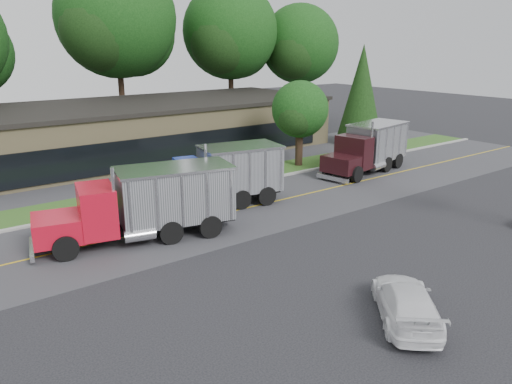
# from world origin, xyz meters

# --- Properties ---
(ground) EXTENTS (140.00, 140.00, 0.00)m
(ground) POSITION_xyz_m (0.00, 0.00, 0.00)
(ground) COLOR #343439
(ground) RESTS_ON ground
(road) EXTENTS (60.00, 8.00, 0.02)m
(road) POSITION_xyz_m (0.00, 9.00, 0.00)
(road) COLOR #4A4A4E
(road) RESTS_ON ground
(center_line) EXTENTS (60.00, 0.12, 0.01)m
(center_line) POSITION_xyz_m (0.00, 9.00, 0.00)
(center_line) COLOR gold
(center_line) RESTS_ON ground
(curb) EXTENTS (60.00, 0.30, 0.12)m
(curb) POSITION_xyz_m (0.00, 13.20, 0.00)
(curb) COLOR #9E9E99
(curb) RESTS_ON ground
(grass_verge) EXTENTS (60.00, 3.40, 0.03)m
(grass_verge) POSITION_xyz_m (0.00, 15.00, 0.00)
(grass_verge) COLOR #2E6121
(grass_verge) RESTS_ON ground
(far_parking) EXTENTS (60.00, 7.00, 0.02)m
(far_parking) POSITION_xyz_m (0.00, 20.00, 0.00)
(far_parking) COLOR #4A4A4E
(far_parking) RESTS_ON ground
(strip_mall) EXTENTS (32.00, 12.00, 4.00)m
(strip_mall) POSITION_xyz_m (2.00, 26.00, 2.00)
(strip_mall) COLOR tan
(strip_mall) RESTS_ON ground
(tree_far_c) EXTENTS (11.71, 11.02, 16.71)m
(tree_far_c) POSITION_xyz_m (4.18, 34.14, 10.67)
(tree_far_c) COLOR #382619
(tree_far_c) RESTS_ON ground
(tree_far_d) EXTENTS (10.59, 9.97, 15.11)m
(tree_far_d) POSITION_xyz_m (16.16, 33.13, 9.64)
(tree_far_d) COLOR #382619
(tree_far_d) RESTS_ON ground
(tree_far_e) EXTENTS (9.26, 8.71, 13.20)m
(tree_far_e) POSITION_xyz_m (24.14, 31.11, 8.43)
(tree_far_e) COLOR #382619
(tree_far_e) RESTS_ON ground
(evergreen_right) EXTENTS (3.92, 3.92, 8.91)m
(evergreen_right) POSITION_xyz_m (20.00, 18.00, 4.89)
(evergreen_right) COLOR #382619
(evergreen_right) RESTS_ON ground
(tree_verge) EXTENTS (4.46, 4.20, 6.36)m
(tree_verge) POSITION_xyz_m (10.07, 15.05, 4.05)
(tree_verge) COLOR #382619
(tree_verge) RESTS_ON ground
(dump_truck_red) EXTENTS (9.44, 4.44, 3.36)m
(dump_truck_red) POSITION_xyz_m (-5.45, 8.15, 1.81)
(dump_truck_red) COLOR black
(dump_truck_red) RESTS_ON ground
(dump_truck_blue) EXTENTS (7.89, 3.91, 3.36)m
(dump_truck_blue) POSITION_xyz_m (0.12, 10.30, 1.80)
(dump_truck_blue) COLOR black
(dump_truck_blue) RESTS_ON ground
(dump_truck_maroon) EXTENTS (8.08, 3.85, 3.36)m
(dump_truck_maroon) POSITION_xyz_m (12.90, 10.69, 1.80)
(dump_truck_maroon) COLOR black
(dump_truck_maroon) RESTS_ON ground
(rally_car) EXTENTS (4.30, 4.55, 1.29)m
(rally_car) POSITION_xyz_m (-1.79, -3.77, 0.65)
(rally_car) COLOR white
(rally_car) RESTS_ON ground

